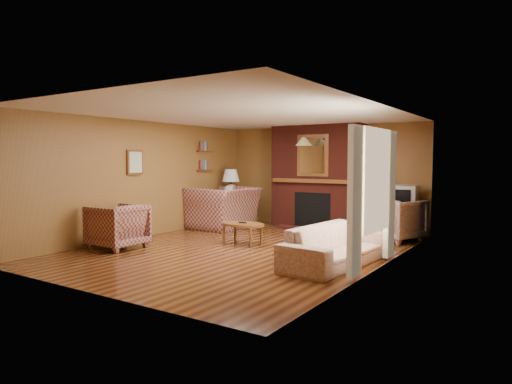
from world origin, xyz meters
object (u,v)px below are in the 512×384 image
Objects in this scene: plaid_loveseat at (224,208)px; crt_tv at (404,197)px; side_table at (231,211)px; coffee_table at (243,226)px; tv_stand at (403,223)px; floral_sofa at (336,246)px; plaid_armchair at (117,226)px; floral_armchair at (396,219)px; fireplace at (317,178)px; table_lamp at (231,182)px.

plaid_loveseat is 4.03m from crt_tv.
side_table is 4.19m from crt_tv.
coffee_table is 1.54× the size of tv_stand.
floral_sofa is 2.24m from coffee_table.
plaid_armchair is 2.28m from coffee_table.
floral_armchair reaches higher than coffee_table.
fireplace is at bearing 4.90° from floral_armchair.
floral_sofa is 2.92× the size of table_lamp.
plaid_loveseat is at bearing 177.94° from plaid_armchair.
floral_armchair is 0.45m from tv_stand.
fireplace is at bearing 174.70° from crt_tv.
coffee_table is at bearing -49.08° from side_table.
side_table is at bearing 0.00° from table_lamp.
crt_tv reaches higher than floral_sofa.
floral_armchair is at bearing -16.95° from fireplace.
tv_stand is at bearing 4.82° from side_table.
tv_stand is (4.15, 0.35, -0.04)m from side_table.
crt_tv is at bearing -5.30° from fireplace.
table_lamp is (-1.84, 2.13, 0.69)m from coffee_table.
tv_stand is (0.15, 3.10, -0.01)m from floral_sofa.
side_table is (-1.84, 2.13, -0.03)m from coffee_table.
fireplace reaches higher than floral_armchair.
fireplace is 1.64× the size of plaid_loveseat.
table_lamp is at bearing -165.71° from fireplace.
coffee_table is (-0.26, -2.66, -0.82)m from fireplace.
plaid_loveseat reaches higher than floral_armchair.
plaid_armchair is 3.96m from floral_sofa.
fireplace is 3.89m from floral_sofa.
side_table is (-2.10, -0.53, -0.85)m from fireplace.
plaid_armchair reaches higher than floral_sofa.
fireplace is 3.37× the size of table_lamp.
coffee_table is (-2.16, 0.62, 0.06)m from floral_sofa.
plaid_loveseat is 3.04m from plaid_armchair.
table_lamp is at bearing -177.83° from plaid_armchair.
fireplace is 2.24m from tv_stand.
floral_armchair reaches higher than floral_sofa.
plaid_loveseat is 1.67× the size of plaid_armchair.
fireplace is 2.17m from table_lamp.
plaid_loveseat is 3.91m from floral_armchair.
plaid_loveseat is 0.67m from side_table.
plaid_armchair is 1.34× the size of side_table.
floral_sofa is (1.90, -3.28, -0.88)m from fireplace.
fireplace reaches higher than plaid_armchair.
plaid_armchair reaches higher than coffee_table.
side_table is 4.16m from tv_stand.
fireplace is at bearing 122.11° from plaid_loveseat.
crt_tv is (0.15, 3.09, 0.53)m from floral_sofa.
floral_sofa is 3.56× the size of tv_stand.
tv_stand is (2.31, 2.48, -0.07)m from coffee_table.
side_table is 0.92× the size of table_lamp.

